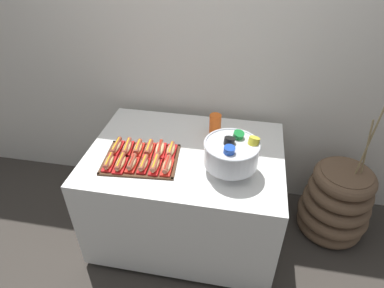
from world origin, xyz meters
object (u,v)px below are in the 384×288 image
object	(u,v)px
hot_dog_3	(144,164)
hot_dog_7	(127,147)
hot_dog_0	(109,162)
hot_dog_4	(155,165)
hot_dog_2	(132,163)
hot_dog_8	(138,148)
hot_dog_9	(149,149)
hot_dog_1	(121,163)
hot_dog_10	(160,149)
floor_vase	(336,202)
hot_dog_5	(167,166)
hot_dog_6	(116,147)
hot_dog_11	(171,150)
punch_bowl	(232,153)
serving_tray	(141,159)
buffet_table	(186,191)
cup_stack	(215,126)

from	to	relation	value
hot_dog_3	hot_dog_7	size ratio (longest dim) A/B	0.84
hot_dog_0	hot_dog_4	world-z (taller)	hot_dog_4
hot_dog_2	hot_dog_4	world-z (taller)	hot_dog_4
hot_dog_8	hot_dog_9	bearing A→B (deg)	5.05
hot_dog_7	hot_dog_9	bearing A→B (deg)	5.05
hot_dog_0	hot_dog_2	distance (m)	0.15
hot_dog_4	hot_dog_3	bearing A→B (deg)	-174.95
hot_dog_3	hot_dog_7	world-z (taller)	hot_dog_7
hot_dog_1	hot_dog_4	world-z (taller)	hot_dog_4
hot_dog_9	hot_dog_10	xyz separation A→B (m)	(0.07, 0.01, -0.00)
floor_vase	hot_dog_5	world-z (taller)	floor_vase
hot_dog_6	hot_dog_11	size ratio (longest dim) A/B	1.13
hot_dog_0	hot_dog_6	bearing A→B (deg)	95.05
hot_dog_10	punch_bowl	size ratio (longest dim) A/B	0.56
hot_dog_0	hot_dog_5	bearing A→B (deg)	5.05
hot_dog_8	hot_dog_9	size ratio (longest dim) A/B	0.93
hot_dog_1	hot_dog_3	distance (m)	0.15
hot_dog_6	hot_dog_10	size ratio (longest dim) A/B	0.97
serving_tray	hot_dog_2	world-z (taller)	hot_dog_2
hot_dog_1	hot_dog_8	distance (m)	0.18
hot_dog_5	hot_dog_1	bearing A→B (deg)	-174.95
hot_dog_8	hot_dog_4	bearing A→B (deg)	-42.67
hot_dog_1	serving_tray	bearing A→B (deg)	41.31
hot_dog_9	hot_dog_11	world-z (taller)	hot_dog_9
punch_bowl	hot_dog_0	bearing A→B (deg)	-173.30
hot_dog_8	hot_dog_10	bearing A→B (deg)	5.05
hot_dog_4	hot_dog_9	size ratio (longest dim) A/B	1.01
hot_dog_4	floor_vase	bearing A→B (deg)	18.80
hot_dog_11	hot_dog_7	bearing A→B (deg)	-174.95
hot_dog_2	hot_dog_9	bearing A→B (deg)	70.61
hot_dog_0	hot_dog_8	xyz separation A→B (m)	(0.13, 0.18, 0.00)
hot_dog_3	punch_bowl	bearing A→B (deg)	7.37
hot_dog_7	hot_dog_10	world-z (taller)	hot_dog_10
hot_dog_3	hot_dog_11	xyz separation A→B (m)	(0.13, 0.18, -0.00)
buffet_table	hot_dog_4	distance (m)	0.49
hot_dog_4	hot_dog_11	world-z (taller)	hot_dog_4
serving_tray	hot_dog_0	size ratio (longest dim) A/B	3.06
buffet_table	hot_dog_10	distance (m)	0.45
hot_dog_0	hot_dog_10	world-z (taller)	hot_dog_10
hot_dog_3	hot_dog_4	distance (m)	0.08
hot_dog_9	hot_dog_10	world-z (taller)	same
hot_dog_1	hot_dog_11	distance (m)	0.34
hot_dog_5	hot_dog_11	distance (m)	0.17
floor_vase	hot_dog_5	size ratio (longest dim) A/B	6.71
hot_dog_2	hot_dog_6	size ratio (longest dim) A/B	0.85
hot_dog_5	hot_dog_9	bearing A→B (deg)	137.33
hot_dog_3	hot_dog_6	bearing A→B (deg)	148.80
hot_dog_6	cup_stack	size ratio (longest dim) A/B	1.05
hot_dog_0	hot_dog_6	distance (m)	0.17
buffet_table	cup_stack	size ratio (longest dim) A/B	7.61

